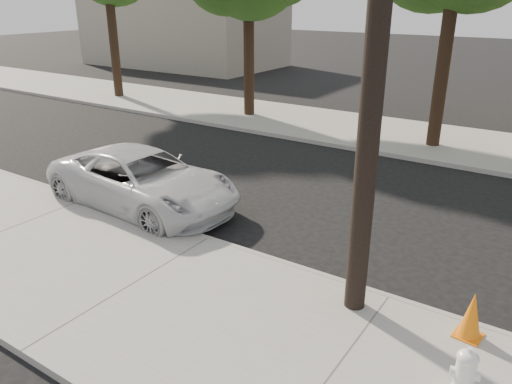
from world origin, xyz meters
TOP-DOWN VIEW (x-y plane):
  - ground at (0.00, 0.00)m, footprint 120.00×120.00m
  - near_sidewalk at (0.00, -4.30)m, footprint 90.00×4.40m
  - far_sidewalk at (0.00, 8.50)m, footprint 90.00×5.00m
  - curb_near at (0.00, -2.10)m, footprint 90.00×0.12m
  - building_far at (-20.00, 20.00)m, footprint 14.00×8.00m
  - utility_pole at (3.60, -2.70)m, footprint 1.40×0.34m
  - police_cruiser at (-2.61, -1.41)m, footprint 5.31×2.65m
  - fire_hydrant at (5.58, -3.83)m, footprint 0.38×0.34m
  - traffic_cone at (5.38, -2.50)m, footprint 0.44×0.44m

SIDE VIEW (x-z plane):
  - ground at x=0.00m, z-range 0.00..0.00m
  - near_sidewalk at x=0.00m, z-range 0.00..0.15m
  - far_sidewalk at x=0.00m, z-range 0.00..0.15m
  - curb_near at x=0.00m, z-range -0.01..0.15m
  - fire_hydrant at x=5.58m, z-range 0.14..0.84m
  - traffic_cone at x=5.38m, z-range 0.14..0.90m
  - police_cruiser at x=-2.61m, z-range 0.00..1.44m
  - building_far at x=-20.00m, z-range 0.00..5.00m
  - utility_pole at x=3.60m, z-range 0.20..9.20m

